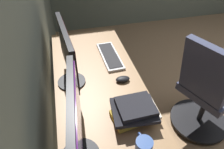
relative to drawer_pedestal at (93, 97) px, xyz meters
The scene contains 10 objects.
wall_back 1.05m from the drawer_pedestal, 124.07° to the left, with size 5.25×0.10×2.60m, color slate.
desk 0.54m from the drawer_pedestal, behind, with size 2.02×0.63×0.73m.
drawer_pedestal is the anchor object (origin of this frame).
monitor_primary 1.03m from the drawer_pedestal, 167.60° to the left, with size 0.54×0.20×0.45m.
monitor_secondary 0.68m from the drawer_pedestal, 140.02° to the left, with size 0.54×0.20×0.43m.
keyboard_main 0.44m from the drawer_pedestal, 72.13° to the right, with size 0.42×0.15×0.02m.
mouse_main 0.52m from the drawer_pedestal, 143.30° to the right, with size 0.06×0.10×0.03m, color black.
book_stack_near 0.77m from the drawer_pedestal, 163.87° to the right, with size 0.24×0.29×0.11m.
coffee_mug 0.96m from the drawer_pedestal, behind, with size 0.13×0.09×0.10m.
office_chair 1.01m from the drawer_pedestal, 107.59° to the right, with size 0.57×0.61×0.97m.
Camera 1 is at (-1.14, 2.19, 1.74)m, focal length 33.72 mm.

